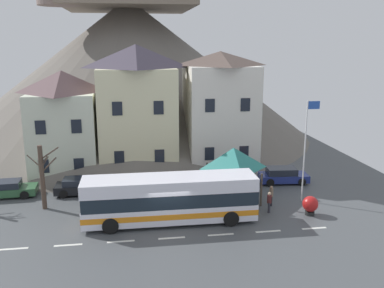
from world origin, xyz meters
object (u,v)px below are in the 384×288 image
townhouse_00 (65,124)px  bare_tree_01 (43,176)px  parked_car_00 (83,186)px  flagpole (306,144)px  bus_shelter (234,158)px  hilltop_castle (130,65)px  parked_car_02 (215,181)px  pedestrian_00 (269,201)px  transit_bus (170,200)px  public_bench (202,186)px  townhouse_02 (220,111)px  harbour_buoy (310,205)px  parked_car_01 (4,189)px  townhouse_01 (137,111)px  parked_car_03 (283,175)px  pedestrian_01 (271,196)px

townhouse_00 → bare_tree_01: 8.15m
parked_car_00 → flagpole: flagpole is taller
parked_car_00 → bare_tree_01: (-2.34, -2.66, 1.77)m
bus_shelter → hilltop_castle: bearing=106.5°
parked_car_02 → pedestrian_00: size_ratio=2.88×
hilltop_castle → transit_bus: size_ratio=3.94×
hilltop_castle → flagpole: bearing=-64.4°
pedestrian_00 → public_bench: size_ratio=1.01×
townhouse_02 → public_bench: 8.18m
transit_bus → pedestrian_00: size_ratio=7.67×
pedestrian_00 → harbour_buoy: bearing=-18.2°
parked_car_00 → bare_tree_01: size_ratio=0.93×
transit_bus → bare_tree_01: bearing=157.6°
parked_car_01 → harbour_buoy: 22.44m
townhouse_00 → parked_car_02: 13.93m
flagpole → bare_tree_01: (-18.51, 1.28, -1.90)m
townhouse_00 → harbour_buoy: townhouse_00 is taller
townhouse_01 → harbour_buoy: townhouse_01 is taller
parked_car_03 → harbour_buoy: bearing=-89.8°
hilltop_castle → bus_shelter: size_ratio=11.16×
parked_car_00 → flagpole: 17.04m
hilltop_castle → parked_car_02: bearing=-74.0°
parked_car_01 → bare_tree_01: bearing=-42.3°
hilltop_castle → pedestrian_00: bearing=-71.6°
townhouse_02 → parked_car_00: size_ratio=2.50×
public_bench → harbour_buoy: (6.43, -5.56, 0.26)m
public_bench → flagpole: (7.00, -3.01, 3.83)m
bare_tree_01 → parked_car_03: bearing=8.7°
parked_car_01 → flagpole: flagpole is taller
townhouse_00 → townhouse_02: 13.63m
townhouse_00 → transit_bus: size_ratio=0.82×
pedestrian_01 → public_bench: (-4.38, 3.56, -0.28)m
parked_car_03 → bus_shelter: bearing=-144.2°
parked_car_01 → pedestrian_01: (19.36, -4.69, 0.13)m
hilltop_castle → bus_shelter: bearing=-73.5°
parked_car_00 → flagpole: (16.17, -3.93, 3.67)m
townhouse_02 → pedestrian_01: size_ratio=7.22×
transit_bus → public_bench: transit_bus is taller
townhouse_00 → parked_car_02: bearing=-25.2°
parked_car_02 → pedestrian_00: pedestrian_00 is taller
townhouse_02 → bus_shelter: size_ratio=2.70×
pedestrian_01 → harbour_buoy: size_ratio=1.12×
parked_car_01 → pedestrian_00: bearing=-20.1°
townhouse_02 → townhouse_01: bearing=-177.4°
harbour_buoy → parked_car_03: bearing=85.1°
townhouse_01 → transit_bus: townhouse_01 is taller
townhouse_01 → bare_tree_01: (-6.79, -7.42, -3.23)m
bare_tree_01 → parked_car_00: bearing=48.6°
townhouse_01 → harbour_buoy: (11.15, -11.25, -4.89)m
townhouse_02 → public_bench: bearing=-113.7°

